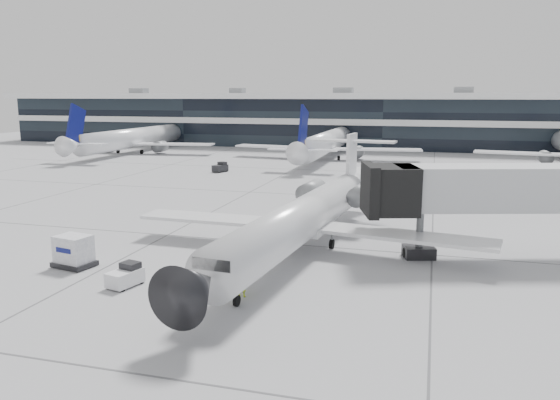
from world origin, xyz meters
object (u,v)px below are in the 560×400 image
(jet_bridge, at_px, (531,189))
(cargo_uld, at_px, (74,251))
(regional_jet, at_px, (305,216))
(ramp_worker, at_px, (241,281))
(baggage_tug, at_px, (126,276))

(jet_bridge, relative_size, cargo_uld, 7.22)
(regional_jet, relative_size, jet_bridge, 1.62)
(regional_jet, bearing_deg, ramp_worker, -92.19)
(jet_bridge, distance_m, baggage_tug, 26.45)
(jet_bridge, distance_m, ramp_worker, 20.49)
(ramp_worker, bearing_deg, baggage_tug, 6.27)
(baggage_tug, relative_size, cargo_uld, 0.83)
(ramp_worker, relative_size, cargo_uld, 0.65)
(regional_jet, height_order, cargo_uld, regional_jet)
(regional_jet, bearing_deg, baggage_tug, -124.62)
(jet_bridge, xyz_separation_m, baggage_tug, (-23.03, -12.34, -4.12))
(regional_jet, relative_size, cargo_uld, 11.70)
(ramp_worker, xyz_separation_m, cargo_uld, (-12.07, 2.06, 0.11))
(ramp_worker, relative_size, baggage_tug, 0.78)
(ramp_worker, height_order, cargo_uld, cargo_uld)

